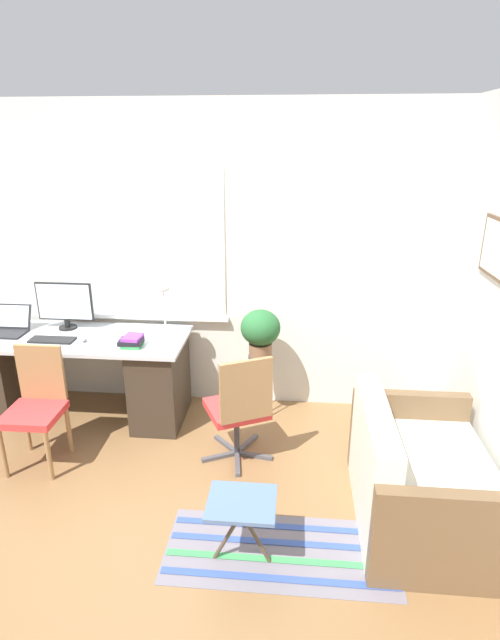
{
  "coord_description": "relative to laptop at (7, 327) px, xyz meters",
  "views": [
    {
      "loc": [
        1.29,
        -3.47,
        2.38
      ],
      "look_at": [
        0.96,
        0.18,
        1.04
      ],
      "focal_mm": 28.0,
      "sensor_mm": 36.0,
      "label": 1
    }
  ],
  "objects": [
    {
      "name": "desk_lamp",
      "position": [
        1.43,
        -0.0,
        0.31
      ],
      "size": [
        0.12,
        0.12,
        0.48
      ],
      "color": "white",
      "rests_on": "desk"
    },
    {
      "name": "wall_back_with_window",
      "position": [
        1.21,
        0.41,
        0.53
      ],
      "size": [
        9.0,
        0.12,
        2.7
      ],
      "color": "silver",
      "rests_on": "ground_plane"
    },
    {
      "name": "floor_rug_striped",
      "position": [
        2.47,
        -1.5,
        -0.82
      ],
      "size": [
        1.41,
        0.62,
        0.01
      ],
      "color": "slate",
      "rests_on": "ground_plane"
    },
    {
      "name": "plant_stand",
      "position": [
        2.23,
        0.07,
        -0.31
      ],
      "size": [
        0.21,
        0.21,
        0.61
      ],
      "color": "#333338",
      "rests_on": "ground_plane"
    },
    {
      "name": "laptop",
      "position": [
        0.0,
        0.0,
        0.0
      ],
      "size": [
        0.36,
        0.31,
        0.22
      ],
      "color": "black",
      "rests_on": "desk"
    },
    {
      "name": "ground_plane",
      "position": [
        1.21,
        -0.41,
        -0.82
      ],
      "size": [
        14.0,
        14.0,
        0.0
      ],
      "primitive_type": "plane",
      "color": "brown"
    },
    {
      "name": "keyboard",
      "position": [
        0.48,
        -0.15,
        -0.04
      ],
      "size": [
        0.38,
        0.14,
        0.02
      ],
      "color": "black",
      "rests_on": "desk"
    },
    {
      "name": "folding_stool",
      "position": [
        2.25,
        -1.58,
        -0.43
      ],
      "size": [
        0.39,
        0.34,
        0.44
      ],
      "color": "slate",
      "rests_on": "ground_plane"
    },
    {
      "name": "couch_loveseat",
      "position": [
        3.35,
        -1.13,
        -0.53
      ],
      "size": [
        0.83,
        1.19,
        0.81
      ],
      "rotation": [
        0.0,
        0.0,
        1.57
      ],
      "color": "silver",
      "rests_on": "ground_plane"
    },
    {
      "name": "desk_chair_wooden",
      "position": [
        0.59,
        -0.72,
        -0.33
      ],
      "size": [
        0.41,
        0.42,
        0.91
      ],
      "rotation": [
        0.0,
        0.0,
        0.01
      ],
      "color": "olive",
      "rests_on": "ground_plane"
    },
    {
      "name": "office_chair_swivel",
      "position": [
        2.13,
        -0.59,
        -0.35
      ],
      "size": [
        0.57,
        0.58,
        0.92
      ],
      "rotation": [
        0.0,
        0.0,
        3.6
      ],
      "color": "#47474C",
      "rests_on": "ground_plane"
    },
    {
      "name": "monitor",
      "position": [
        0.49,
        0.15,
        0.18
      ],
      "size": [
        0.5,
        0.16,
        0.42
      ],
      "color": "black",
      "rests_on": "desk"
    },
    {
      "name": "mouse",
      "position": [
        0.76,
        -0.15,
        -0.03
      ],
      "size": [
        0.04,
        0.06,
        0.03
      ],
      "color": "slate",
      "rests_on": "desk"
    },
    {
      "name": "desk",
      "position": [
        0.64,
        -0.04,
        -0.41
      ],
      "size": [
        1.93,
        0.74,
        0.77
      ],
      "color": "#B2B7BC",
      "rests_on": "ground_plane"
    },
    {
      "name": "potted_plant",
      "position": [
        2.23,
        0.07,
        0.02
      ],
      "size": [
        0.34,
        0.34,
        0.41
      ],
      "color": "brown",
      "rests_on": "plant_stand"
    },
    {
      "name": "wall_right_with_picture",
      "position": [
        3.89,
        -0.41,
        0.53
      ],
      "size": [
        0.08,
        9.0,
        2.7
      ],
      "color": "silver",
      "rests_on": "ground_plane"
    },
    {
      "name": "book_stack",
      "position": [
        1.2,
        -0.21,
        -0.0
      ],
      "size": [
        0.2,
        0.18,
        0.09
      ],
      "color": "green",
      "rests_on": "desk"
    }
  ]
}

